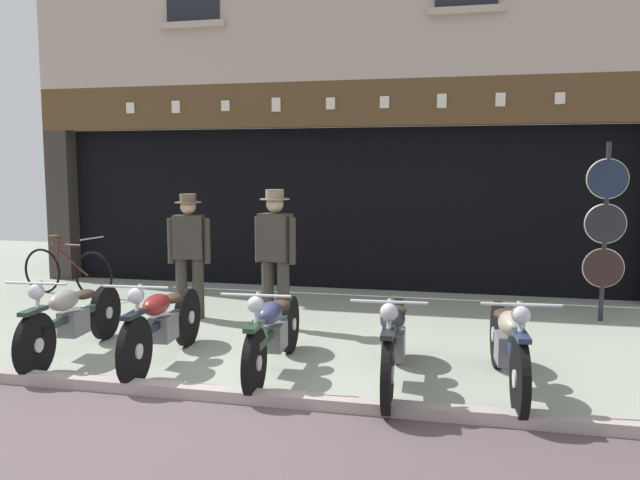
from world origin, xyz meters
TOP-DOWN VIEW (x-y plane):
  - ground at (0.00, -0.98)m, footprint 22.16×22.00m
  - shop_facade at (-0.00, 6.98)m, footprint 10.46×4.42m
  - motorcycle_left at (-1.86, 0.91)m, footprint 0.62×2.01m
  - motorcycle_center_left at (-0.82, 0.89)m, footprint 0.62×1.99m
  - motorcycle_center at (0.34, 0.88)m, footprint 0.62×2.01m
  - motorcycle_center_right at (1.51, 0.79)m, footprint 0.62×2.09m
  - motorcycle_right at (2.51, 0.86)m, footprint 0.62×2.03m
  - salesman_left at (-1.39, 2.80)m, footprint 0.55×0.34m
  - shopkeeper_center at (-0.15, 2.55)m, footprint 0.55×0.36m
  - tyre_sign_pole at (3.83, 3.85)m, footprint 0.51×0.06m
  - advert_board_near at (-1.87, 5.40)m, footprint 0.82×0.03m
  - leaning_bicycle at (-3.93, 3.85)m, footprint 1.71×0.50m

SIDE VIEW (x-z plane):
  - ground at x=0.00m, z-range -0.13..0.05m
  - leaning_bicycle at x=-3.93m, z-range -0.10..0.85m
  - motorcycle_center at x=0.34m, z-range -0.04..0.86m
  - motorcycle_left at x=-1.86m, z-range -0.04..0.87m
  - motorcycle_center_left at x=-0.82m, z-range -0.03..0.88m
  - motorcycle_center_right at x=1.51m, z-range -0.03..0.88m
  - motorcycle_right at x=2.51m, z-range -0.03..0.89m
  - salesman_left at x=-1.39m, z-range 0.09..1.72m
  - shopkeeper_center at x=-0.15m, z-range 0.10..1.81m
  - tyre_sign_pole at x=3.83m, z-range 0.10..2.39m
  - advert_board_near at x=-1.87m, z-range 1.16..2.16m
  - shop_facade at x=0.00m, z-range -1.58..5.16m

